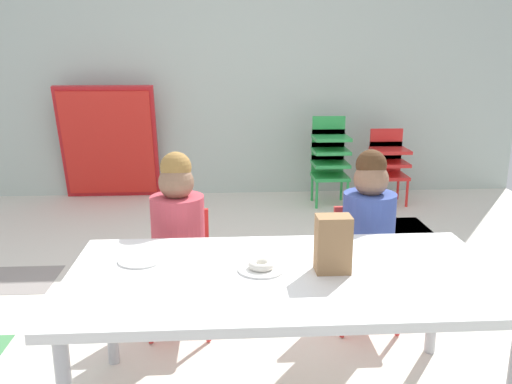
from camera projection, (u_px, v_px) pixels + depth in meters
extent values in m
cube|color=silver|center=(239.00, 309.00, 3.01)|extent=(5.69, 5.09, 0.02)
cube|color=gray|center=(20.00, 280.00, 3.36)|extent=(0.43, 0.43, 0.00)
cube|color=#336BB2|center=(358.00, 246.00, 3.93)|extent=(0.43, 0.43, 0.00)
cube|color=#B24C47|center=(235.00, 249.00, 3.87)|extent=(0.43, 0.43, 0.00)
cube|color=gray|center=(307.00, 273.00, 3.47)|extent=(0.43, 0.43, 0.00)
cube|color=orange|center=(399.00, 226.00, 4.39)|extent=(0.43, 0.43, 0.00)
cube|color=#B24C47|center=(239.00, 307.00, 3.01)|extent=(0.43, 0.43, 0.00)
cube|color=gray|center=(399.00, 226.00, 4.39)|extent=(0.43, 0.43, 0.00)
cube|color=#B2C1B7|center=(230.00, 56.00, 5.12)|extent=(5.69, 0.10, 2.66)
cube|color=white|center=(285.00, 277.00, 2.04)|extent=(1.64, 0.82, 0.04)
cylinder|color=#B2B2B7|center=(110.00, 309.00, 2.41)|extent=(0.05, 0.05, 0.54)
cylinder|color=#B2B2B7|center=(434.00, 300.00, 2.49)|extent=(0.05, 0.05, 0.54)
cube|color=red|center=(180.00, 276.00, 2.69)|extent=(0.32, 0.30, 0.03)
cube|color=red|center=(181.00, 237.00, 2.79)|extent=(0.29, 0.02, 0.30)
cylinder|color=#BF3F4C|center=(178.00, 234.00, 2.63)|extent=(0.32, 0.32, 0.38)
sphere|color=#8C664C|center=(176.00, 182.00, 2.56)|extent=(0.17, 0.17, 0.17)
sphere|color=olive|center=(176.00, 167.00, 2.56)|extent=(0.15, 0.15, 0.15)
cylinder|color=red|center=(150.00, 316.00, 2.59)|extent=(0.02, 0.02, 0.28)
cylinder|color=red|center=(208.00, 314.00, 2.61)|extent=(0.02, 0.02, 0.28)
cylinder|color=red|center=(156.00, 293.00, 2.84)|extent=(0.02, 0.02, 0.28)
cylinder|color=red|center=(209.00, 291.00, 2.86)|extent=(0.02, 0.02, 0.28)
cube|color=red|center=(366.00, 271.00, 2.74)|extent=(0.32, 0.30, 0.03)
cube|color=red|center=(360.00, 233.00, 2.85)|extent=(0.29, 0.02, 0.30)
cylinder|color=#384C99|center=(368.00, 230.00, 2.69)|extent=(0.34, 0.34, 0.38)
sphere|color=#8C664C|center=(371.00, 179.00, 2.62)|extent=(0.17, 0.17, 0.17)
sphere|color=#472D19|center=(371.00, 165.00, 2.61)|extent=(0.15, 0.15, 0.15)
cylinder|color=red|center=(343.00, 310.00, 2.65)|extent=(0.02, 0.02, 0.28)
cylinder|color=red|center=(399.00, 309.00, 2.66)|extent=(0.02, 0.02, 0.28)
cylinder|color=red|center=(333.00, 288.00, 2.90)|extent=(0.02, 0.02, 0.28)
cylinder|color=red|center=(384.00, 287.00, 2.91)|extent=(0.02, 0.02, 0.28)
cube|color=green|center=(330.00, 177.00, 4.94)|extent=(0.32, 0.30, 0.03)
cube|color=green|center=(327.00, 164.00, 5.05)|extent=(0.30, 0.02, 0.18)
cube|color=green|center=(330.00, 164.00, 4.91)|extent=(0.32, 0.30, 0.03)
cube|color=green|center=(328.00, 152.00, 5.02)|extent=(0.30, 0.02, 0.18)
cube|color=green|center=(331.00, 151.00, 4.88)|extent=(0.32, 0.30, 0.03)
cube|color=green|center=(328.00, 139.00, 4.99)|extent=(0.30, 0.02, 0.18)
cube|color=green|center=(331.00, 138.00, 4.85)|extent=(0.32, 0.30, 0.03)
cube|color=green|center=(329.00, 126.00, 4.96)|extent=(0.30, 0.02, 0.18)
cylinder|color=green|center=(317.00, 194.00, 4.84)|extent=(0.02, 0.02, 0.26)
cylinder|color=green|center=(348.00, 194.00, 4.86)|extent=(0.02, 0.02, 0.26)
cylinder|color=green|center=(312.00, 187.00, 5.09)|extent=(0.02, 0.02, 0.26)
cylinder|color=green|center=(341.00, 187.00, 5.11)|extent=(0.02, 0.02, 0.26)
cube|color=red|center=(389.00, 176.00, 4.97)|extent=(0.32, 0.30, 0.03)
cube|color=red|center=(385.00, 163.00, 5.09)|extent=(0.30, 0.02, 0.18)
cube|color=red|center=(389.00, 163.00, 4.94)|extent=(0.32, 0.30, 0.03)
cube|color=red|center=(385.00, 151.00, 5.06)|extent=(0.30, 0.02, 0.18)
cube|color=red|center=(390.00, 150.00, 4.91)|extent=(0.32, 0.30, 0.03)
cube|color=red|center=(386.00, 138.00, 5.02)|extent=(0.30, 0.02, 0.18)
cylinder|color=red|center=(377.00, 193.00, 4.87)|extent=(0.02, 0.02, 0.26)
cylinder|color=red|center=(407.00, 193.00, 4.89)|extent=(0.02, 0.02, 0.26)
cylinder|color=red|center=(369.00, 186.00, 5.12)|extent=(0.02, 0.02, 0.26)
cylinder|color=red|center=(398.00, 186.00, 5.14)|extent=(0.02, 0.02, 0.26)
cube|color=red|center=(109.00, 143.00, 5.07)|extent=(0.90, 0.28, 1.09)
cube|color=red|center=(108.00, 144.00, 5.04)|extent=(0.83, 0.23, 0.99)
cube|color=#9E754C|center=(333.00, 244.00, 2.02)|extent=(0.13, 0.09, 0.22)
cylinder|color=white|center=(261.00, 269.00, 2.05)|extent=(0.18, 0.18, 0.01)
cylinder|color=white|center=(141.00, 260.00, 2.14)|extent=(0.18, 0.18, 0.01)
torus|color=white|center=(261.00, 265.00, 2.05)|extent=(0.10, 0.10, 0.03)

